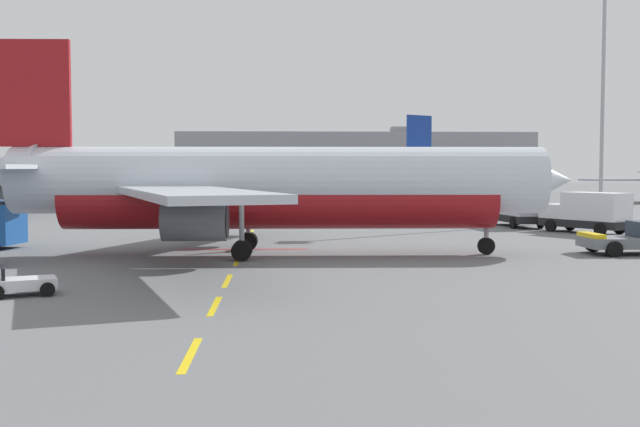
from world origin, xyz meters
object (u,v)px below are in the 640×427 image
object	(u,v)px
airliner_foreground	(270,186)
pushback_tug	(639,239)
catering_truck	(517,207)
apron_light_mast_far	(604,42)
airliner_mid_left	(35,179)
fuel_service_truck	(587,212)
airliner_far_center	(342,175)

from	to	relation	value
airliner_foreground	pushback_tug	distance (m)	21.64
catering_truck	apron_light_mast_far	distance (m)	20.37
pushback_tug	airliner_mid_left	bearing A→B (deg)	136.55
airliner_mid_left	fuel_service_truck	bearing A→B (deg)	-31.79
catering_truck	fuel_service_truck	distance (m)	7.59
pushback_tug	fuel_service_truck	bearing A→B (deg)	79.56
airliner_mid_left	apron_light_mast_far	xyz separation A→B (m)	(59.08, -17.27, 13.31)
catering_truck	fuel_service_truck	size ratio (longest dim) A/B	1.01
airliner_foreground	airliner_far_center	xyz separation A→B (m)	(8.62, 58.69, 0.11)
airliner_far_center	pushback_tug	bearing A→B (deg)	-77.80
airliner_mid_left	pushback_tug	bearing A→B (deg)	-43.45
airliner_mid_left	catering_truck	xyz separation A→B (m)	(48.44, -25.37, -2.05)
airliner_foreground	airliner_mid_left	xyz separation A→B (m)	(-27.79, 46.12, -0.25)
pushback_tug	airliner_far_center	size ratio (longest dim) A/B	0.18
pushback_tug	airliner_mid_left	world-z (taller)	airliner_mid_left
apron_light_mast_far	fuel_service_truck	bearing A→B (deg)	-115.85
pushback_tug	airliner_mid_left	xyz separation A→B (m)	(-49.20, 46.60, 2.80)
airliner_mid_left	fuel_service_truck	xyz separation A→B (m)	(51.87, -32.15, -2.05)
airliner_foreground	pushback_tug	world-z (taller)	airliner_foreground
catering_truck	airliner_mid_left	bearing A→B (deg)	152.36
catering_truck	apron_light_mast_far	bearing A→B (deg)	37.33
pushback_tug	airliner_far_center	xyz separation A→B (m)	(-12.79, 59.17, 3.16)
pushback_tug	apron_light_mast_far	size ratio (longest dim) A/B	0.22
airliner_foreground	catering_truck	xyz separation A→B (m)	(20.66, 20.75, -2.30)
airliner_mid_left	catering_truck	size ratio (longest dim) A/B	4.47
airliner_mid_left	airliner_far_center	world-z (taller)	airliner_far_center
airliner_far_center	fuel_service_truck	bearing A→B (deg)	-70.93
airliner_foreground	airliner_mid_left	size ratio (longest dim) A/B	1.07
airliner_foreground	fuel_service_truck	size ratio (longest dim) A/B	4.82
pushback_tug	airliner_mid_left	distance (m)	67.83
airliner_far_center	catering_truck	distance (m)	39.88
catering_truck	apron_light_mast_far	size ratio (longest dim) A/B	0.26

